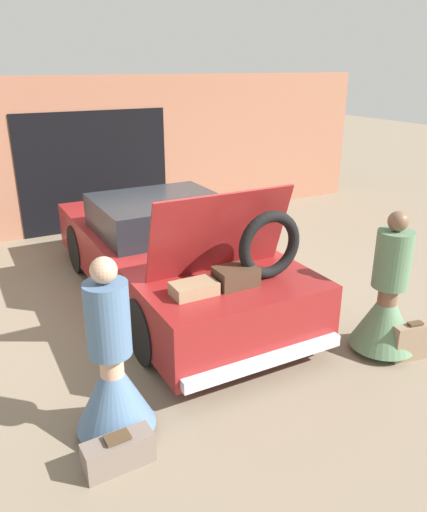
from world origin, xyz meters
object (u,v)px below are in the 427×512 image
object	(u,v)px
car	(169,254)
suitcase_beside_right_person	(412,342)
person_left	(113,375)
person_right	(387,305)
suitcase_beside_left_person	(119,452)

from	to	relation	value
car	suitcase_beside_right_person	xyz separation A→B (m)	(1.65, -2.70, -0.40)
person_left	person_right	bearing A→B (deg)	83.53
suitcase_beside_right_person	person_left	bearing A→B (deg)	173.06
person_left	person_right	world-z (taller)	person_left
car	person_left	distance (m)	2.76
car	person_left	bearing A→B (deg)	-123.05
person_right	suitcase_beside_right_person	distance (m)	0.48
person_right	suitcase_beside_right_person	size ratio (longest dim) A/B	3.38
car	suitcase_beside_right_person	bearing A→B (deg)	-58.48
car	suitcase_beside_left_person	size ratio (longest dim) A/B	8.37
suitcase_beside_left_person	suitcase_beside_right_person	world-z (taller)	suitcase_beside_right_person
person_right	suitcase_beside_left_person	xyz separation A→B (m)	(-3.11, -0.28, -0.43)
person_left	person_right	xyz separation A→B (m)	(3.01, -0.11, -0.01)
person_left	person_right	size ratio (longest dim) A/B	1.01
person_right	car	bearing A→B (deg)	18.46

